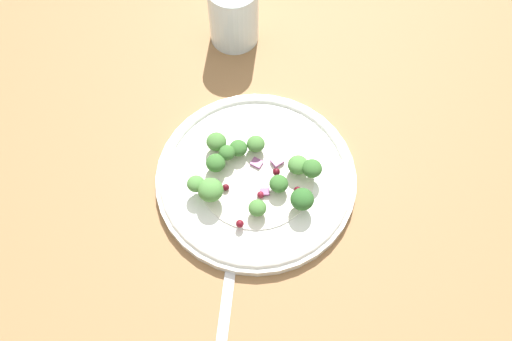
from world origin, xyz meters
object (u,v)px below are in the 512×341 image
object	(u,v)px
broccoli_floret_0	(196,184)
broccoli_floret_2	(257,208)
water_glass	(234,14)
broccoli_floret_1	(298,165)
fork	(226,307)
plate	(256,178)

from	to	relation	value
broccoli_floret_0	broccoli_floret_2	size ratio (longest dim) A/B	1.00
broccoli_floret_0	water_glass	distance (cm)	25.46
broccoli_floret_1	fork	world-z (taller)	broccoli_floret_1
broccoli_floret_0	broccoli_floret_2	bearing A→B (deg)	124.05
plate	broccoli_floret_1	distance (cm)	5.45
water_glass	fork	bearing A→B (deg)	54.97
plate	broccoli_floret_1	bearing A→B (deg)	152.70
fork	water_glass	xyz separation A→B (cm)	(-22.22, -31.70, 4.30)
broccoli_floret_1	fork	distance (cm)	18.52
plate	broccoli_floret_2	world-z (taller)	broccoli_floret_2
water_glass	broccoli_floret_1	bearing A→B (deg)	75.20
fork	plate	bearing A→B (deg)	-136.57
broccoli_floret_0	water_glass	xyz separation A→B (cm)	(-17.54, -18.41, 1.27)
broccoli_floret_0	broccoli_floret_2	world-z (taller)	broccoli_floret_0
broccoli_floret_2	fork	xyz separation A→B (cm)	(9.00, 6.90, -2.41)
broccoli_floret_0	fork	bearing A→B (deg)	70.59
broccoli_floret_1	fork	xyz separation A→B (cm)	(16.14, 8.70, -2.60)
broccoli_floret_0	broccoli_floret_2	distance (cm)	7.73
plate	broccoli_floret_0	size ratio (longest dim) A/B	11.46
broccoli_floret_2	water_glass	distance (cm)	28.17
broccoli_floret_1	fork	size ratio (longest dim) A/B	0.17
fork	water_glass	size ratio (longest dim) A/B	1.69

